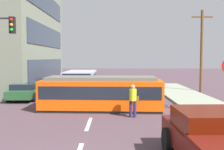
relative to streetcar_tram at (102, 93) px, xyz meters
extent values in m
plane|color=#4F3B43|center=(-0.45, 0.61, -1.00)|extent=(120.00, 120.00, 0.00)
cube|color=silver|center=(-0.45, -3.39, -1.00)|extent=(0.16, 2.40, 0.01)
cube|color=silver|center=(-0.45, 6.00, -1.00)|extent=(0.16, 2.40, 0.01)
cube|color=silver|center=(-0.45, 12.00, -1.00)|extent=(0.16, 2.40, 0.01)
cube|color=#2D3847|center=(-5.73, 11.02, 0.92)|extent=(0.06, 12.87, 1.92)
cube|color=#2D3847|center=(-5.73, 11.02, 4.12)|extent=(0.06, 12.87, 1.92)
cube|color=#2D3847|center=(-5.73, 11.02, 7.32)|extent=(0.06, 12.87, 1.92)
cube|color=#F9530B|center=(0.00, 0.00, -0.06)|extent=(7.04, 2.84, 1.59)
cube|color=#2D2D2D|center=(0.00, 0.00, -0.93)|extent=(6.90, 2.71, 0.15)
cube|color=#5F6358|center=(0.00, 0.00, 0.84)|extent=(6.33, 2.43, 0.20)
cube|color=#1E232D|center=(0.00, 0.00, 0.13)|extent=(6.77, 2.86, 0.70)
cube|color=#A7A4BB|center=(-2.19, 8.29, 0.07)|extent=(2.51, 5.56, 1.54)
cube|color=black|center=(-2.20, 5.56, 0.30)|extent=(2.25, 0.12, 0.93)
cube|color=black|center=(-2.19, 8.29, 0.35)|extent=(2.55, 4.73, 0.62)
cylinder|color=black|center=(-2.19, 6.51, -0.55)|extent=(2.55, 0.90, 0.90)
cylinder|color=black|center=(-2.19, 10.07, -0.55)|extent=(2.55, 0.90, 0.90)
cylinder|color=#302553|center=(1.57, -2.02, -0.58)|extent=(0.16, 0.16, 0.85)
cylinder|color=#302553|center=(1.77, -2.02, -0.58)|extent=(0.16, 0.16, 0.85)
cylinder|color=yellow|center=(1.67, -2.02, 0.15)|extent=(0.36, 0.36, 0.60)
sphere|color=tan|center=(1.67, -2.02, 0.56)|extent=(0.22, 0.22, 0.22)
cube|color=brown|center=(1.89, -1.97, -0.05)|extent=(0.21, 0.22, 0.24)
cube|color=#57120B|center=(3.44, -8.56, -0.33)|extent=(2.11, 5.04, 0.65)
cube|color=#531205|center=(3.43, -8.01, 0.27)|extent=(1.94, 1.94, 0.55)
cylinder|color=black|center=(2.40, -7.08, -0.60)|extent=(0.30, 0.81, 0.80)
cube|color=#25562F|center=(-5.68, 4.00, -0.49)|extent=(1.84, 4.34, 0.55)
cube|color=black|center=(-5.67, 3.85, -0.01)|extent=(1.65, 2.40, 0.40)
cylinder|color=black|center=(-6.57, 5.26, -0.68)|extent=(0.24, 0.65, 0.64)
cylinder|color=black|center=(-4.85, 5.31, -0.68)|extent=(0.24, 0.65, 0.64)
cylinder|color=black|center=(-6.50, 2.69, -0.68)|extent=(0.24, 0.65, 0.64)
cylinder|color=black|center=(-4.78, 2.74, -0.68)|extent=(0.24, 0.65, 0.64)
cube|color=silver|center=(-5.86, 10.35, -0.49)|extent=(1.94, 4.55, 0.55)
cube|color=black|center=(-5.86, 10.20, -0.01)|extent=(1.75, 2.52, 0.40)
cylinder|color=black|center=(-6.82, 11.69, -0.68)|extent=(0.23, 0.64, 0.64)
cylinder|color=black|center=(-4.96, 11.72, -0.68)|extent=(0.23, 0.64, 0.64)
cylinder|color=black|center=(-6.77, 8.97, -0.68)|extent=(0.23, 0.64, 0.64)
cylinder|color=black|center=(-4.91, 9.01, -0.68)|extent=(0.23, 0.64, 0.64)
cube|color=black|center=(-4.45, -1.77, 3.68)|extent=(0.28, 0.24, 0.84)
sphere|color=red|center=(-4.45, -1.90, 3.93)|extent=(0.16, 0.16, 0.16)
sphere|color=gold|center=(-4.45, -1.90, 3.68)|extent=(0.16, 0.16, 0.16)
sphere|color=green|center=(-4.45, -1.90, 3.43)|extent=(0.16, 0.16, 0.16)
cylinder|color=brown|center=(8.49, 8.07, 2.59)|extent=(0.24, 0.24, 7.19)
cube|color=brown|center=(8.49, 8.07, 5.59)|extent=(1.80, 0.12, 0.12)
camera|label=1|loc=(0.61, -15.40, 2.02)|focal=42.69mm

